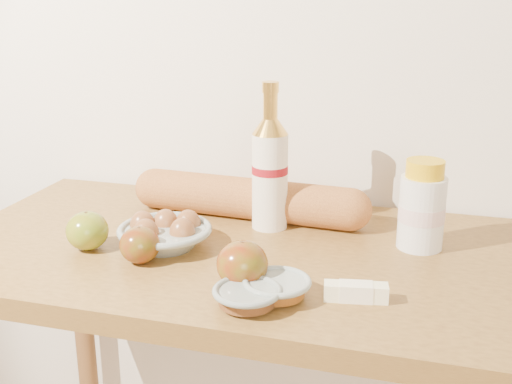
# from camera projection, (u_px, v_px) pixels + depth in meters

# --- Properties ---
(back_wall) EXTENTS (3.50, 0.02, 2.60)m
(back_wall) POSITION_uv_depth(u_px,v_px,m) (302.00, 17.00, 1.37)
(back_wall) COLOR white
(back_wall) RESTS_ON ground
(table) EXTENTS (1.20, 0.60, 0.90)m
(table) POSITION_uv_depth(u_px,v_px,m) (260.00, 308.00, 1.23)
(table) COLOR olive
(table) RESTS_ON ground
(bourbon_bottle) EXTENTS (0.07, 0.07, 0.29)m
(bourbon_bottle) POSITION_uv_depth(u_px,v_px,m) (270.00, 170.00, 1.26)
(bourbon_bottle) COLOR #F2E5CD
(bourbon_bottle) RESTS_ON table
(cream_bottle) EXTENTS (0.09, 0.09, 0.17)m
(cream_bottle) POSITION_uv_depth(u_px,v_px,m) (422.00, 208.00, 1.17)
(cream_bottle) COLOR white
(cream_bottle) RESTS_ON table
(egg_bowl) EXTENTS (0.23, 0.23, 0.06)m
(egg_bowl) POSITION_uv_depth(u_px,v_px,m) (165.00, 233.00, 1.19)
(egg_bowl) COLOR gray
(egg_bowl) RESTS_ON table
(baguette) EXTENTS (0.52, 0.11, 0.09)m
(baguette) POSITION_uv_depth(u_px,v_px,m) (248.00, 198.00, 1.33)
(baguette) COLOR #BE763A
(baguette) RESTS_ON table
(apple_yellowgreen) EXTENTS (0.10, 0.10, 0.07)m
(apple_yellowgreen) POSITION_uv_depth(u_px,v_px,m) (87.00, 231.00, 1.18)
(apple_yellowgreen) COLOR olive
(apple_yellowgreen) RESTS_ON table
(apple_redgreen_front) EXTENTS (0.09, 0.09, 0.07)m
(apple_redgreen_front) POSITION_uv_depth(u_px,v_px,m) (140.00, 245.00, 1.12)
(apple_redgreen_front) COLOR maroon
(apple_redgreen_front) RESTS_ON table
(apple_redgreen_right) EXTENTS (0.08, 0.08, 0.08)m
(apple_redgreen_right) POSITION_uv_depth(u_px,v_px,m) (242.00, 264.00, 1.03)
(apple_redgreen_right) COLOR #94080C
(apple_redgreen_right) RESTS_ON table
(sugar_bowl) EXTENTS (0.12, 0.12, 0.03)m
(sugar_bowl) POSITION_uv_depth(u_px,v_px,m) (247.00, 296.00, 0.97)
(sugar_bowl) COLOR gray
(sugar_bowl) RESTS_ON table
(syrup_bowl) EXTENTS (0.14, 0.14, 0.03)m
(syrup_bowl) POSITION_uv_depth(u_px,v_px,m) (277.00, 287.00, 1.00)
(syrup_bowl) COLOR gray
(syrup_bowl) RESTS_ON table
(butter_stick) EXTENTS (0.10, 0.04, 0.03)m
(butter_stick) POSITION_uv_depth(u_px,v_px,m) (356.00, 292.00, 0.99)
(butter_stick) COLOR #FFFAC5
(butter_stick) RESTS_ON table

